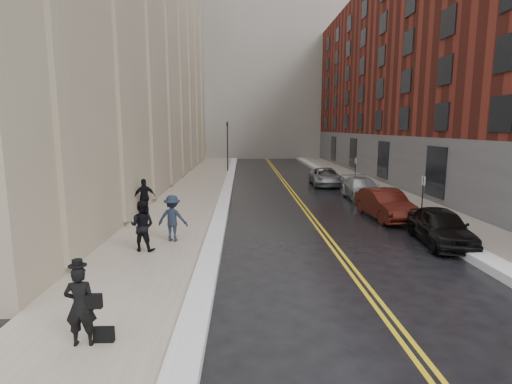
{
  "coord_description": "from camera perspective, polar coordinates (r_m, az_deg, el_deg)",
  "views": [
    {
      "loc": [
        -1.04,
        -11.27,
        4.6
      ],
      "look_at": [
        -0.43,
        7.25,
        1.6
      ],
      "focal_mm": 28.0,
      "sensor_mm": 36.0,
      "label": 1
    }
  ],
  "objects": [
    {
      "name": "building_right",
      "position": [
        39.21,
        27.29,
        14.64
      ],
      "size": [
        14.0,
        50.0,
        18.0
      ],
      "primitive_type": "cube",
      "color": "maroon",
      "rests_on": "ground"
    },
    {
      "name": "pedestrian_main",
      "position": [
        9.19,
        -23.8,
        -14.65
      ],
      "size": [
        0.65,
        0.46,
        1.71
      ],
      "primitive_type": "imported",
      "rotation": [
        0.0,
        0.0,
        3.22
      ],
      "color": "black",
      "rests_on": "sidewalk_left"
    },
    {
      "name": "car_silver_near",
      "position": [
        26.72,
        14.86,
        0.49
      ],
      "size": [
        2.02,
        4.85,
        1.4
      ],
      "primitive_type": "imported",
      "rotation": [
        0.0,
        0.0,
        -0.01
      ],
      "color": "#AAAEB2",
      "rests_on": "ground"
    },
    {
      "name": "pedestrian_b",
      "position": [
        16.11,
        -11.84,
        -3.68
      ],
      "size": [
        1.26,
        0.83,
        1.83
      ],
      "primitive_type": "imported",
      "rotation": [
        0.0,
        0.0,
        3.01
      ],
      "color": "#1A212E",
      "rests_on": "sidewalk_left"
    },
    {
      "name": "lane_stripe_b",
      "position": [
        27.9,
        5.67,
        -0.34
      ],
      "size": [
        0.12,
        64.0,
        0.01
      ],
      "primitive_type": "cube",
      "color": "gold",
      "rests_on": "ground"
    },
    {
      "name": "tower_far_right",
      "position": [
        80.62,
        9.57,
        21.53
      ],
      "size": [
        22.0,
        18.0,
        44.0
      ],
      "primitive_type": "cube",
      "color": "slate",
      "rests_on": "ground"
    },
    {
      "name": "pedestrian_c",
      "position": [
        21.12,
        -15.62,
        -0.71
      ],
      "size": [
        1.19,
        0.87,
        1.88
      ],
      "primitive_type": "imported",
      "rotation": [
        0.0,
        0.0,
        3.57
      ],
      "color": "black",
      "rests_on": "sidewalk_left"
    },
    {
      "name": "sidewalk_left",
      "position": [
        27.86,
        -9.01,
        -0.27
      ],
      "size": [
        4.0,
        64.0,
        0.15
      ],
      "primitive_type": "cube",
      "color": "gray",
      "rests_on": "ground"
    },
    {
      "name": "pedestrian_a",
      "position": [
        15.11,
        -15.94,
        -4.65
      ],
      "size": [
        1.02,
        0.86,
        1.86
      ],
      "primitive_type": "imported",
      "rotation": [
        0.0,
        0.0,
        2.95
      ],
      "color": "black",
      "rests_on": "sidewalk_left"
    },
    {
      "name": "car_silver_far",
      "position": [
        32.56,
        9.94,
        2.16
      ],
      "size": [
        2.53,
        5.08,
        1.38
      ],
      "primitive_type": "imported",
      "rotation": [
        0.0,
        0.0,
        -0.05
      ],
      "color": "gray",
      "rests_on": "ground"
    },
    {
      "name": "car_black",
      "position": [
        17.49,
        24.89,
        -4.48
      ],
      "size": [
        2.18,
        4.42,
        1.45
      ],
      "primitive_type": "imported",
      "rotation": [
        0.0,
        0.0,
        -0.11
      ],
      "color": "black",
      "rests_on": "ground"
    },
    {
      "name": "snow_ridge_left",
      "position": [
        27.66,
        -4.28,
        -0.13
      ],
      "size": [
        0.7,
        60.8,
        0.26
      ],
      "primitive_type": "cube",
      "color": "white",
      "rests_on": "ground"
    },
    {
      "name": "ground",
      "position": [
        12.22,
        3.22,
        -12.93
      ],
      "size": [
        160.0,
        160.0,
        0.0
      ],
      "primitive_type": "plane",
      "color": "black",
      "rests_on": "ground"
    },
    {
      "name": "car_maroon",
      "position": [
        21.3,
        17.96,
        -1.67
      ],
      "size": [
        1.97,
        4.68,
        1.5
      ],
      "primitive_type": "imported",
      "rotation": [
        0.0,
        0.0,
        0.08
      ],
      "color": "#3F110B",
      "rests_on": "ground"
    },
    {
      "name": "parking_sign_near",
      "position": [
        21.49,
        22.71,
        -0.2
      ],
      "size": [
        0.06,
        0.35,
        2.23
      ],
      "color": "black",
      "rests_on": "ground"
    },
    {
      "name": "parking_sign_far",
      "position": [
        32.69,
        14.01,
        3.23
      ],
      "size": [
        0.06,
        0.35,
        2.23
      ],
      "color": "black",
      "rests_on": "ground"
    },
    {
      "name": "traffic_signal",
      "position": [
        41.33,
        -4.09,
        7.07
      ],
      "size": [
        0.18,
        0.15,
        5.2
      ],
      "color": "black",
      "rests_on": "ground"
    },
    {
      "name": "snow_ridge_right",
      "position": [
        28.82,
        14.64,
        0.01
      ],
      "size": [
        0.85,
        60.8,
        0.3
      ],
      "primitive_type": "cube",
      "color": "white",
      "rests_on": "ground"
    },
    {
      "name": "lane_stripe_a",
      "position": [
        27.87,
        5.18,
        -0.34
      ],
      "size": [
        0.12,
        64.0,
        0.01
      ],
      "primitive_type": "cube",
      "color": "gold",
      "rests_on": "ground"
    },
    {
      "name": "sidewalk_right",
      "position": [
        29.41,
        18.09,
        -0.11
      ],
      "size": [
        3.0,
        64.0,
        0.15
      ],
      "primitive_type": "cube",
      "color": "gray",
      "rests_on": "ground"
    }
  ]
}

